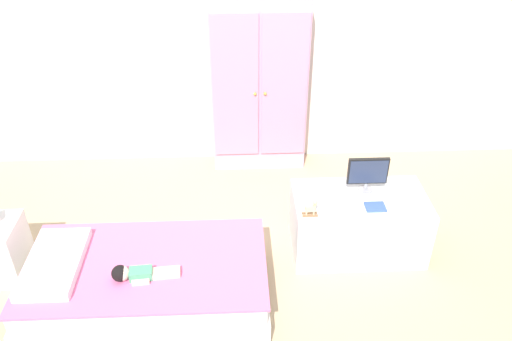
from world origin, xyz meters
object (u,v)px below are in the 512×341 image
at_px(rocking_horse_toy, 312,208).
at_px(book_blue, 375,207).
at_px(doll, 133,273).
at_px(wardrobe, 259,87).
at_px(tv_monitor, 368,173).
at_px(bed, 148,281).
at_px(tv_stand, 358,223).

height_order(rocking_horse_toy, book_blue, rocking_horse_toy).
bearing_deg(doll, wardrobe, 64.01).
bearing_deg(tv_monitor, rocking_horse_toy, -147.96).
relative_size(bed, book_blue, 11.40).
height_order(bed, wardrobe, wardrobe).
distance_m(tv_stand, book_blue, 0.26).
xyz_separation_m(doll, tv_stand, (1.43, 0.52, -0.11)).
height_order(doll, tv_stand, tv_stand).
distance_m(rocking_horse_toy, book_blue, 0.43).
xyz_separation_m(bed, doll, (-0.05, -0.12, 0.18)).
distance_m(wardrobe, book_blue, 1.46).
bearing_deg(rocking_horse_toy, doll, -161.79).
relative_size(wardrobe, tv_monitor, 5.40).
xyz_separation_m(tv_stand, book_blue, (0.07, -0.11, 0.22)).
bearing_deg(tv_stand, tv_monitor, 61.15).
distance_m(doll, tv_monitor, 1.62).
bearing_deg(rocking_horse_toy, tv_stand, 25.23).
distance_m(tv_monitor, book_blue, 0.24).
height_order(bed, doll, doll).
bearing_deg(wardrobe, tv_stand, -61.80).
bearing_deg(doll, book_blue, 15.33).
xyz_separation_m(bed, tv_monitor, (1.43, 0.48, 0.44)).
bearing_deg(rocking_horse_toy, book_blue, 7.68).
distance_m(tv_monitor, rocking_horse_toy, 0.48).
distance_m(tv_stand, tv_monitor, 0.37).
height_order(wardrobe, rocking_horse_toy, wardrobe).
bearing_deg(tv_monitor, wardrobe, 121.88).
height_order(tv_stand, book_blue, book_blue).
xyz_separation_m(tv_monitor, rocking_horse_toy, (-0.40, -0.25, -0.09)).
relative_size(tv_monitor, book_blue, 2.10).
height_order(tv_stand, rocking_horse_toy, rocking_horse_toy).
relative_size(bed, doll, 3.73).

